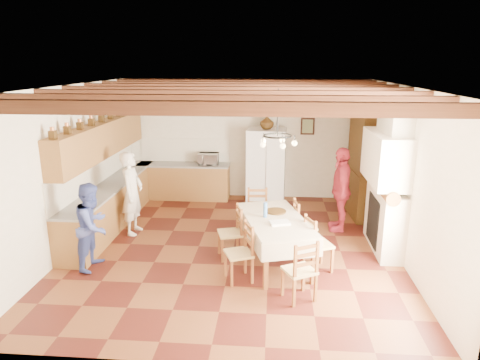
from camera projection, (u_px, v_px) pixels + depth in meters
name	position (u px, v px, depth m)	size (l,w,h in m)	color
floor	(234.00, 248.00, 8.11)	(6.00, 6.50, 0.02)	#451710
ceiling	(233.00, 85.00, 7.30)	(6.00, 6.50, 0.02)	white
wall_back	(245.00, 139.00, 10.83)	(6.00, 0.02, 3.00)	beige
wall_front	(204.00, 247.00, 4.57)	(6.00, 0.02, 3.00)	beige
wall_left	(72.00, 168.00, 7.93)	(0.02, 6.50, 3.00)	beige
wall_right	(404.00, 174.00, 7.47)	(0.02, 6.50, 3.00)	beige
ceiling_beams	(233.00, 91.00, 7.32)	(6.00, 6.30, 0.16)	#361C11
lower_cabinets_left	(113.00, 204.00, 9.20)	(0.60, 4.30, 0.86)	brown
lower_cabinets_back	(184.00, 182.00, 10.94)	(2.30, 0.60, 0.86)	brown
countertop_left	(112.00, 184.00, 9.08)	(0.62, 4.30, 0.04)	slate
countertop_back	(183.00, 165.00, 10.82)	(2.34, 0.62, 0.04)	slate
backsplash_left	(97.00, 170.00, 9.02)	(0.03, 4.30, 0.60)	white
backsplash_back	(185.00, 150.00, 11.01)	(2.30, 0.03, 0.60)	white
upper_cabinets	(102.00, 139.00, 8.83)	(0.35, 4.20, 0.70)	brown
fireplace	(384.00, 177.00, 7.71)	(0.56, 1.60, 2.80)	beige
wall_picture	(308.00, 126.00, 10.59)	(0.34, 0.03, 0.42)	black
refrigerator	(266.00, 166.00, 10.51)	(0.92, 0.75, 1.83)	white
hutch	(365.00, 165.00, 9.50)	(0.54, 1.30, 2.35)	#33210C
dining_table	(275.00, 223.00, 7.31)	(1.45, 2.07, 0.82)	#F2E8CF
chandelier	(277.00, 136.00, 6.90)	(0.47, 0.47, 0.03)	black
chair_left_near	(239.00, 252.00, 6.79)	(0.42, 0.40, 0.96)	brown
chair_left_far	(230.00, 232.00, 7.59)	(0.42, 0.40, 0.96)	brown
chair_right_near	(319.00, 243.00, 7.13)	(0.42, 0.40, 0.96)	brown
chair_right_far	(305.00, 225.00, 7.92)	(0.42, 0.40, 0.96)	brown
chair_end_near	(299.00, 269.00, 6.24)	(0.42, 0.40, 0.96)	brown
chair_end_far	(257.00, 213.00, 8.55)	(0.42, 0.40, 0.96)	brown
person_man	(132.00, 193.00, 8.59)	(0.62, 0.41, 1.70)	white
person_woman_blue	(93.00, 226.00, 7.17)	(0.72, 0.56, 1.49)	#4352A3
person_woman_red	(341.00, 189.00, 8.76)	(1.03, 0.43, 1.75)	#BB2D3F
microwave	(208.00, 159.00, 10.73)	(0.51, 0.34, 0.28)	silver
fridge_vase	(267.00, 122.00, 10.22)	(0.33, 0.33, 0.34)	#33210C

